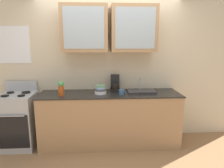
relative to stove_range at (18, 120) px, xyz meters
name	(u,v)px	position (x,y,z in m)	size (l,w,h in m)	color
ground_plane	(110,143)	(1.57, 0.00, -0.47)	(10.00, 10.00, 0.00)	#936B47
back_wall_unit	(109,54)	(1.56, 0.32, 1.10)	(4.96, 0.44, 2.89)	beige
counter	(110,119)	(1.57, 0.00, -0.01)	(2.39, 0.64, 0.92)	#A87F56
stove_range	(18,120)	(0.00, 0.00, 0.00)	(0.58, 0.62, 1.10)	#ADAFB5
sink_faucet	(141,91)	(2.12, 0.05, 0.47)	(0.48, 0.31, 0.24)	#2D2D30
bowl_stack	(100,90)	(1.41, -0.02, 0.52)	(0.20, 0.20, 0.15)	white
vase	(61,88)	(0.77, -0.10, 0.58)	(0.10, 0.10, 0.24)	#BF4C19
cup_near_sink	(121,92)	(1.76, -0.11, 0.50)	(0.12, 0.08, 0.09)	#38608C
coffee_maker	(115,85)	(1.67, 0.17, 0.56)	(0.17, 0.20, 0.29)	black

